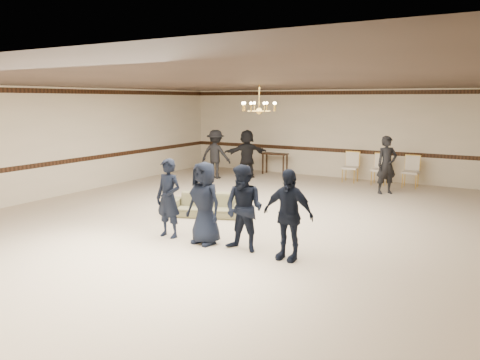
% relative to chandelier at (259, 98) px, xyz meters
% --- Properties ---
extents(room, '(12.01, 14.01, 3.21)m').
position_rel_chandelier_xyz_m(room, '(0.00, -1.00, -1.28)').
color(room, '#B9A78E').
rests_on(room, ground).
extents(chair_rail, '(12.00, 0.02, 0.14)m').
position_rel_chandelier_xyz_m(chair_rail, '(0.00, 5.99, -1.88)').
color(chair_rail, '#331B0F').
rests_on(chair_rail, wall_back).
extents(crown_molding, '(12.00, 0.02, 0.14)m').
position_rel_chandelier_xyz_m(crown_molding, '(0.00, 5.99, 0.21)').
color(crown_molding, '#331B0F').
rests_on(crown_molding, wall_back).
extents(chandelier, '(0.94, 0.94, 0.89)m').
position_rel_chandelier_xyz_m(chandelier, '(0.00, 0.00, 0.00)').
color(chandelier, gold).
rests_on(chandelier, ceiling).
extents(boy_a, '(0.61, 0.41, 1.65)m').
position_rel_chandelier_xyz_m(boy_a, '(-0.53, -2.98, -2.05)').
color(boy_a, black).
rests_on(boy_a, floor).
extents(boy_b, '(0.88, 0.64, 1.65)m').
position_rel_chandelier_xyz_m(boy_b, '(0.37, -2.98, -2.05)').
color(boy_b, black).
rests_on(boy_b, floor).
extents(boy_c, '(0.83, 0.67, 1.65)m').
position_rel_chandelier_xyz_m(boy_c, '(1.27, -2.98, -2.05)').
color(boy_c, black).
rests_on(boy_c, floor).
extents(boy_d, '(0.98, 0.45, 1.65)m').
position_rel_chandelier_xyz_m(boy_d, '(2.17, -2.98, -2.05)').
color(boy_d, black).
rests_on(boy_d, floor).
extents(settee, '(2.03, 1.37, 0.55)m').
position_rel_chandelier_xyz_m(settee, '(-0.83, -1.12, -2.60)').
color(settee, '#696646').
rests_on(settee, floor).
extents(adult_left, '(1.20, 0.77, 1.76)m').
position_rel_chandelier_xyz_m(adult_left, '(-3.66, 3.57, -1.99)').
color(adult_left, black).
rests_on(adult_left, floor).
extents(adult_mid, '(1.48, 1.57, 1.76)m').
position_rel_chandelier_xyz_m(adult_mid, '(-2.76, 4.27, -1.99)').
color(adult_mid, black).
rests_on(adult_mid, floor).
extents(adult_right, '(0.76, 0.75, 1.76)m').
position_rel_chandelier_xyz_m(adult_right, '(2.34, 3.87, -1.99)').
color(adult_right, black).
rests_on(adult_right, floor).
extents(banquet_chair_left, '(0.53, 0.53, 1.03)m').
position_rel_chandelier_xyz_m(banquet_chair_left, '(0.82, 5.25, -2.36)').
color(banquet_chair_left, beige).
rests_on(banquet_chair_left, floor).
extents(banquet_chair_mid, '(0.53, 0.53, 1.03)m').
position_rel_chandelier_xyz_m(banquet_chair_mid, '(1.82, 5.25, -2.36)').
color(banquet_chair_mid, beige).
rests_on(banquet_chair_mid, floor).
extents(banquet_chair_right, '(0.53, 0.53, 1.03)m').
position_rel_chandelier_xyz_m(banquet_chair_right, '(2.82, 5.25, -2.36)').
color(banquet_chair_right, beige).
rests_on(banquet_chair_right, floor).
extents(console_table, '(1.00, 0.45, 0.82)m').
position_rel_chandelier_xyz_m(console_table, '(-2.18, 5.45, -2.46)').
color(console_table, black).
rests_on(console_table, floor).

